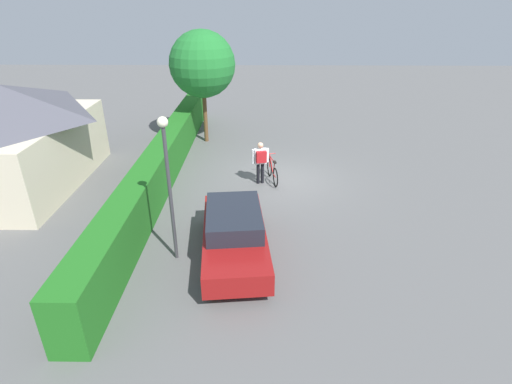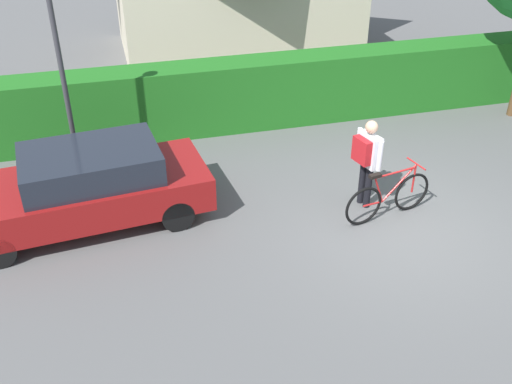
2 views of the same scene
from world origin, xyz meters
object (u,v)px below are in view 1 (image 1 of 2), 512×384
Objects in this scene: person_rider at (261,159)px; tree_kerbside at (202,64)px; parked_car_near at (234,233)px; bicycle at (272,171)px; street_lamp at (168,172)px.

tree_kerbside is at bearing 28.56° from person_rider.
person_rider is at bearing -151.44° from tree_kerbside.
person_rider is (4.98, -0.73, 0.31)m from parked_car_near.
person_rider is (-0.27, 0.48, 0.64)m from bicycle.
person_rider reaches higher than parked_car_near.
street_lamp is (-5.41, 2.90, 2.30)m from bicycle.
parked_car_near is 2.62× the size of person_rider.
parked_car_near is at bearing -168.33° from tree_kerbside.
tree_kerbside is (4.94, 3.32, 3.45)m from bicycle.
bicycle is 1.04× the size of person_rider.
street_lamp is 10.42m from tree_kerbside.
parked_car_near is 2.51× the size of bicycle.
street_lamp is (-0.16, 1.69, 1.97)m from parked_car_near.
bicycle is 0.85m from person_rider.
parked_car_near is at bearing 166.97° from bicycle.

